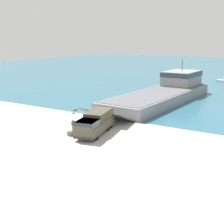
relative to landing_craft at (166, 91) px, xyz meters
The scene contains 8 objects.
ground_plane 23.04m from the landing_craft, 87.74° to the right, with size 240.00×240.00×0.00m, color #B7B5AD.
landing_craft is the anchor object (origin of this frame).
military_truck 27.06m from the landing_craft, 87.36° to the right, with size 4.35×8.35×2.79m.
soldier_on_ramp 27.82m from the landing_craft, 93.91° to the right, with size 0.48×0.31×1.67m.
mooring_bollard 20.06m from the landing_craft, 102.43° to the right, with size 0.30×0.30×0.78m.
cargo_crate 29.50m from the landing_craft, 91.87° to the right, with size 0.62×0.74×0.62m, color #6B664C.
shoreline_rock_a 20.24m from the landing_craft, 118.62° to the right, with size 0.81×0.81×0.81m, color gray.
shoreline_rock_b 21.65m from the landing_craft, 112.25° to the right, with size 0.66×0.66×0.66m, color gray.
Camera 1 is at (23.06, -36.28, 12.18)m, focal length 50.00 mm.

